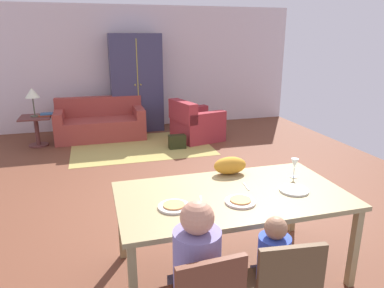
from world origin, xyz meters
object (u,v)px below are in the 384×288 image
at_px(person_child, 270,279).
at_px(armoire, 136,83).
at_px(person_man, 195,283).
at_px(side_table, 36,127).
at_px(couch, 100,124).
at_px(dining_chair_child, 281,288).
at_px(cat, 230,165).
at_px(wine_glass, 295,164).
at_px(book_upper, 47,114).
at_px(armchair, 195,124).
at_px(table_lamp, 32,94).
at_px(book_lower, 45,115).
at_px(plate_near_woman, 294,190).
at_px(handbag, 177,142).
at_px(plate_near_man, 174,207).
at_px(dining_table, 232,200).
at_px(plate_near_child, 240,202).

xyz_separation_m(person_child, armoire, (-0.12, 6.06, 0.62)).
bearing_deg(person_man, side_table, 106.88).
height_order(person_child, side_table, person_child).
height_order(couch, side_table, couch).
bearing_deg(dining_chair_child, cat, 83.12).
relative_size(wine_glass, book_upper, 0.85).
bearing_deg(book_upper, side_table, 176.52).
bearing_deg(armchair, table_lamp, 172.28).
bearing_deg(dining_chair_child, book_lower, 109.73).
xyz_separation_m(plate_near_woman, book_upper, (-2.47, 4.68, -0.15)).
height_order(plate_near_woman, couch, couch).
bearing_deg(handbag, table_lamp, 160.57).
relative_size(plate_near_man, couch, 0.14).
bearing_deg(wine_glass, armoire, 98.95).
bearing_deg(table_lamp, handbag, -19.43).
bearing_deg(handbag, book_lower, 159.65).
relative_size(plate_near_man, dining_chair_child, 0.29).
distance_m(cat, side_table, 4.78).
bearing_deg(person_child, plate_near_man, 131.85).
bearing_deg(armoire, table_lamp, -159.90).
bearing_deg(side_table, handbag, -19.43).
xyz_separation_m(dining_table, plate_near_man, (-0.53, -0.12, 0.07)).
bearing_deg(cat, armoire, 96.69).
bearing_deg(person_child, side_table, 112.02).
bearing_deg(plate_near_woman, book_upper, 117.82).
xyz_separation_m(plate_near_woman, person_man, (-1.07, -0.61, -0.26)).
distance_m(armchair, side_table, 3.08).
height_order(dining_chair_child, couch, dining_chair_child).
height_order(plate_near_child, person_man, person_man).
relative_size(plate_near_man, armchair, 0.24).
height_order(couch, handbag, couch).
bearing_deg(armoire, plate_near_man, -94.39).
bearing_deg(couch, table_lamp, -167.81).
height_order(side_table, book_lower, book_lower).
bearing_deg(handbag, couch, 139.48).
xyz_separation_m(armoire, book_lower, (-1.86, -0.76, -0.46)).
bearing_deg(handbag, dining_chair_child, -95.15).
bearing_deg(handbag, cat, -94.45).
height_order(wine_glass, side_table, wine_glass).
height_order(person_child, couch, person_child).
relative_size(dining_chair_child, armchair, 0.83).
bearing_deg(dining_chair_child, side_table, 111.29).
distance_m(wine_glass, armoire, 5.23).
distance_m(plate_near_woman, dining_chair_child, 1.00).
xyz_separation_m(table_lamp, book_lower, (0.18, -0.02, -0.41)).
bearing_deg(couch, plate_near_man, -85.20).
bearing_deg(armchair, handbag, -135.65).
bearing_deg(cat, table_lamp, 122.47).
relative_size(dining_table, person_man, 1.75).
relative_size(plate_near_man, person_man, 0.23).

